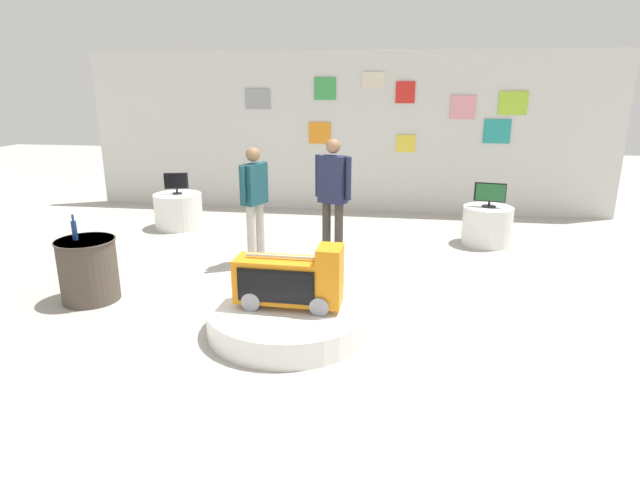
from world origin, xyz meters
name	(u,v)px	position (x,y,z in m)	size (l,w,h in m)	color
ground_plane	(295,312)	(0.00, 0.00, 0.00)	(30.00, 30.00, 0.00)	#B2ADA3
back_wall_display	(345,133)	(0.01, 5.14, 1.56)	(10.45, 0.13, 3.12)	silver
main_display_pedestal	(289,318)	(0.02, -0.45, 0.14)	(1.71, 1.71, 0.27)	white
novelty_firetruck_tv	(290,281)	(0.04, -0.46, 0.55)	(1.12, 0.43, 0.68)	gray
display_pedestal_left_rear	(487,225)	(2.55, 3.09, 0.31)	(0.79, 0.79, 0.61)	white
tv_on_left_rear	(490,194)	(2.55, 3.08, 0.82)	(0.49, 0.22, 0.39)	black
display_pedestal_center_rear	(178,211)	(-2.80, 3.32, 0.31)	(0.85, 0.85, 0.61)	white
tv_on_center_rear	(176,182)	(-2.80, 3.31, 0.83)	(0.41, 0.17, 0.38)	black
side_table_round	(88,269)	(-2.51, -0.01, 0.39)	(0.69, 0.69, 0.76)	#4C4238
bottle_on_side_table	(74,230)	(-2.61, -0.03, 0.88)	(0.06, 0.06, 0.30)	navy
shopper_browsing_near_truck	(254,197)	(-0.88, 1.57, 0.99)	(0.34, 0.52, 1.68)	#B2ADA3
shopper_browsing_rear	(333,193)	(0.21, 1.67, 1.06)	(0.52, 0.33, 1.80)	#38332D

